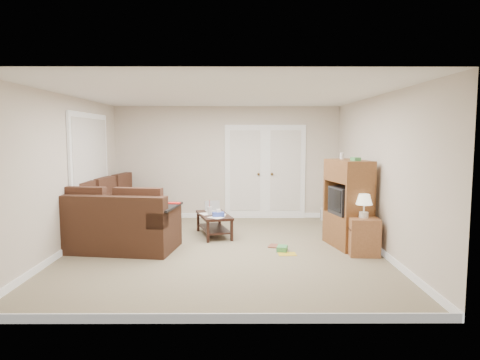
{
  "coord_description": "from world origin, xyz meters",
  "views": [
    {
      "loc": [
        0.25,
        -6.82,
        1.86
      ],
      "look_at": [
        0.28,
        0.45,
        1.1
      ],
      "focal_mm": 32.0,
      "sensor_mm": 36.0,
      "label": 1
    }
  ],
  "objects_px": {
    "coffee_table": "(214,224)",
    "tv_armoire": "(348,203)",
    "sectional_sofa": "(116,218)",
    "side_cabinet": "(363,233)"
  },
  "relations": [
    {
      "from": "coffee_table",
      "to": "side_cabinet",
      "type": "height_order",
      "value": "side_cabinet"
    },
    {
      "from": "side_cabinet",
      "to": "tv_armoire",
      "type": "bearing_deg",
      "value": 106.65
    },
    {
      "from": "coffee_table",
      "to": "tv_armoire",
      "type": "distance_m",
      "value": 2.46
    },
    {
      "from": "tv_armoire",
      "to": "side_cabinet",
      "type": "relative_size",
      "value": 1.64
    },
    {
      "from": "tv_armoire",
      "to": "side_cabinet",
      "type": "xyz_separation_m",
      "value": [
        0.12,
        -0.51,
        -0.39
      ]
    },
    {
      "from": "coffee_table",
      "to": "sectional_sofa",
      "type": "bearing_deg",
      "value": 170.66
    },
    {
      "from": "sectional_sofa",
      "to": "tv_armoire",
      "type": "xyz_separation_m",
      "value": [
        4.04,
        -0.56,
        0.37
      ]
    },
    {
      "from": "coffee_table",
      "to": "side_cabinet",
      "type": "bearing_deg",
      "value": -43.76
    },
    {
      "from": "sectional_sofa",
      "to": "side_cabinet",
      "type": "xyz_separation_m",
      "value": [
        4.16,
        -1.07,
        -0.02
      ]
    },
    {
      "from": "sectional_sofa",
      "to": "coffee_table",
      "type": "bearing_deg",
      "value": 14.76
    }
  ]
}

